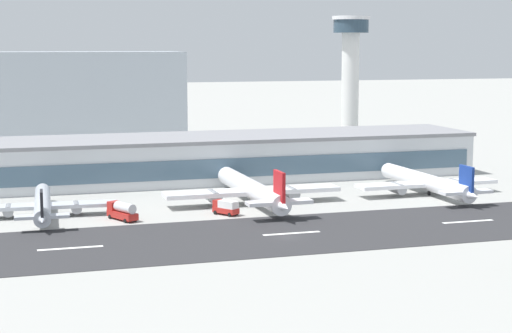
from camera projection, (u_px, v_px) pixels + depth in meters
The scene contains 13 objects.
ground_plane at pixel (287, 237), 165.87m from camera, with size 1400.00×1400.00×0.00m, color #9E9E99.
runway_strip at pixel (282, 234), 168.53m from camera, with size 800.00×34.66×0.08m, color #2D2D30.
runway_centreline_dash_3 at pixel (70, 248), 156.69m from camera, with size 12.00×1.20×0.01m, color white.
runway_centreline_dash_4 at pixel (292, 233), 169.08m from camera, with size 12.00×1.20×0.01m, color white.
runway_centreline_dash_5 at pixel (468, 221), 180.44m from camera, with size 12.00×1.20×0.01m, color white.
terminal_building at pixel (215, 157), 237.64m from camera, with size 148.46×29.05×12.34m.
control_tower at pixel (350, 70), 284.66m from camera, with size 12.73×12.73×47.06m.
distant_hotel_block at pixel (55, 97), 327.86m from camera, with size 97.94×30.30×34.96m, color #A8B2BC.
airliner_black_tail_gate_0 at pixel (42, 205), 184.82m from camera, with size 32.34×40.17×8.38m.
airliner_red_tail_gate_1 at pixel (254, 191), 199.30m from camera, with size 42.52×51.15×10.68m.
airliner_navy_tail_gate_2 at pixel (429, 183), 212.50m from camera, with size 37.62×46.51×9.71m.
service_fuel_truck_0 at pixel (122, 211), 182.05m from camera, with size 6.02×8.79×3.95m.
service_box_truck_1 at pixel (226, 207), 187.69m from camera, with size 5.35×6.32×3.25m.
Camera 1 is at (-52.62, -153.59, 37.23)m, focal length 59.41 mm.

